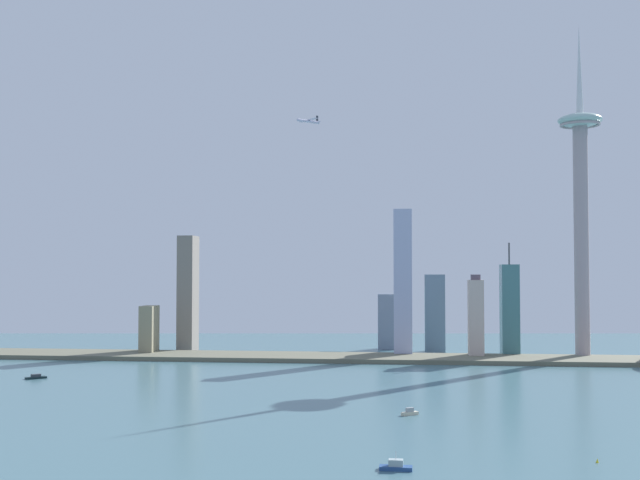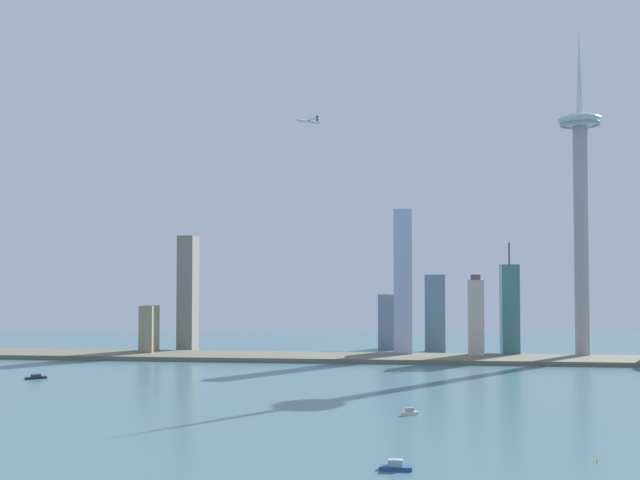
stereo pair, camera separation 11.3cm
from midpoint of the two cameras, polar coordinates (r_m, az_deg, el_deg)
waterfront_pier at (r=714.42m, az=1.43°, el=-8.46°), size 672.82×61.14×3.81m
observation_tower at (r=756.07m, az=18.28°, el=3.57°), size 39.39×39.39×304.04m
skyscraper_0 at (r=786.41m, az=8.27°, el=-5.24°), size 19.54×17.17×75.75m
skyscraper_1 at (r=752.22m, az=13.51°, el=-4.97°), size 15.96×21.98×105.36m
skyscraper_2 at (r=727.91m, az=11.17°, el=-5.57°), size 13.39×16.00×76.06m
skyscraper_3 at (r=762.29m, az=-12.23°, el=-6.40°), size 12.86×22.84×46.63m
skyscraper_4 at (r=791.55m, az=-9.51°, el=-3.83°), size 15.60×26.18×113.78m
skyscraper_5 at (r=809.08m, az=4.92°, el=-5.88°), size 20.08×14.35×55.67m
skyscraper_6 at (r=732.69m, az=5.99°, el=-3.10°), size 16.76×13.25×136.26m
boat_0 at (r=448.35m, az=6.48°, el=-12.25°), size 9.82×7.94×4.15m
boat_1 at (r=626.36m, az=-19.80°, el=-9.28°), size 14.49×14.14×3.41m
boat_2 at (r=329.94m, az=5.48°, el=-15.93°), size 13.28×5.45×7.55m
channel_buoy_0 at (r=359.58m, az=19.36°, el=-14.77°), size 1.22×1.22×1.68m
airplane at (r=722.42m, az=-0.86°, el=8.58°), size 20.65×20.44×7.51m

